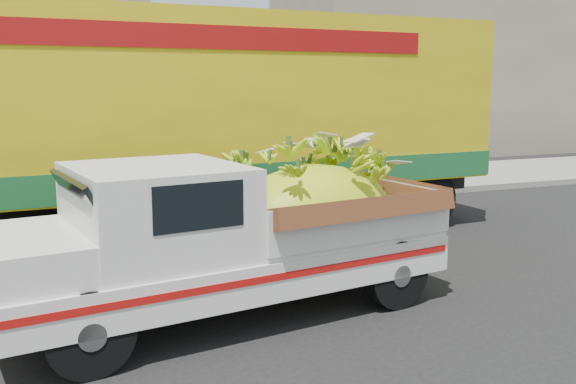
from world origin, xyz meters
name	(u,v)px	position (x,y,z in m)	size (l,w,h in m)	color
ground	(244,311)	(0.00, 0.00, 0.00)	(100.00, 100.00, 0.00)	black
curb	(152,211)	(0.00, 6.16, 0.07)	(60.00, 0.25, 0.15)	gray
sidewalk	(137,195)	(0.00, 8.26, 0.07)	(60.00, 4.00, 0.14)	gray
building_right	(456,76)	(14.00, 15.16, 3.00)	(14.00, 6.00, 6.00)	gray
pickup_truck	(257,230)	(0.17, 0.02, 0.97)	(5.40, 2.68, 1.81)	black
semi_trailer	(162,117)	(-0.21, 3.71, 2.12)	(12.04, 3.13, 3.80)	black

